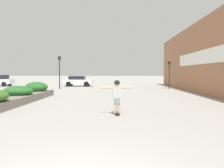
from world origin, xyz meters
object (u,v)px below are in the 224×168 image
Objects in this scene: skateboard at (117,113)px; traffic_light_right at (169,70)px; car_center_left at (78,81)px; traffic_light_left at (59,67)px; skateboarder at (117,93)px.

skateboard is 0.21× the size of traffic_light_right.
traffic_light_right reaches higher than skateboard.
skateboard is at bearing -108.36° from traffic_light_right.
skateboard is 0.17× the size of car_center_left.
car_center_left reaches higher than skateboard.
skateboard is at bearing -69.24° from traffic_light_left.
traffic_light_right reaches higher than car_center_left.
traffic_light_left is at bearing -13.20° from car_center_left.
traffic_light_right is at bearing 64.87° from car_center_left.
traffic_light_left is at bearing 104.90° from skateboarder.
traffic_light_left reaches higher than traffic_light_right.
traffic_light_left reaches higher than skateboard.
traffic_light_left is 1.18× the size of traffic_light_right.
skateboarder is 0.37× the size of car_center_left.
car_center_left is 5.87m from traffic_light_left.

